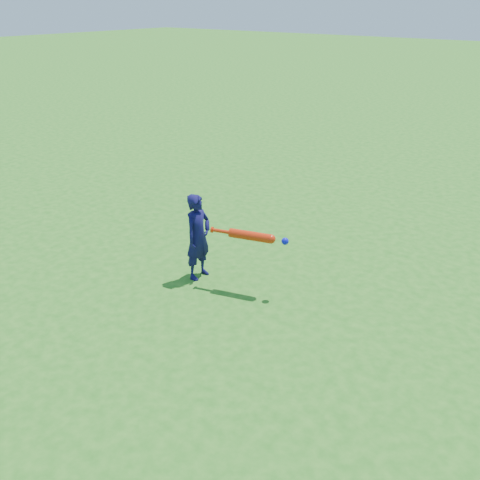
% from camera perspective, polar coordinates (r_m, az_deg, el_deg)
% --- Properties ---
extents(ground, '(80.00, 80.00, 0.00)m').
position_cam_1_polar(ground, '(5.77, -5.97, -6.17)').
color(ground, '#206417').
rests_on(ground, ground).
extents(child, '(0.25, 0.37, 0.99)m').
position_cam_1_polar(child, '(5.96, -4.48, 0.35)').
color(child, '#110E42').
rests_on(child, ground).
extents(bat_swing, '(0.84, 0.30, 0.10)m').
position_cam_1_polar(bat_swing, '(5.62, 1.47, 0.40)').
color(bat_swing, red).
rests_on(bat_swing, ground).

